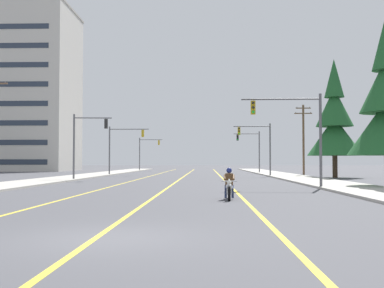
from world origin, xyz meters
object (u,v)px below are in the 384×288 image
object	(u,v)px
apartment_building_far_left_block	(9,90)
traffic_signal_near_left	(85,137)
traffic_signal_far_right	(252,146)
conifer_tree_right_verge_far	(335,123)
traffic_signal_far_left	(146,149)
motorcycle_with_rider	(229,187)
utility_pole_right_far	(303,137)
traffic_signal_near_right	(297,125)
traffic_signal_mid_left	(121,143)
traffic_signal_mid_right	(260,142)

from	to	relation	value
apartment_building_far_left_block	traffic_signal_near_left	bearing A→B (deg)	-59.54
traffic_signal_far_right	conifer_tree_right_verge_far	size ratio (longest dim) A/B	0.48
traffic_signal_far_left	conifer_tree_right_verge_far	world-z (taller)	conifer_tree_right_verge_far
motorcycle_with_rider	apartment_building_far_left_block	bearing A→B (deg)	120.00
utility_pole_right_far	conifer_tree_right_verge_far	distance (m)	7.79
traffic_signal_near_right	traffic_signal_mid_left	xyz separation A→B (m)	(-16.78, 28.93, -0.01)
traffic_signal_near_right	traffic_signal_far_left	size ratio (longest dim) A/B	1.00
motorcycle_with_rider	traffic_signal_far_right	bearing A→B (deg)	83.19
motorcycle_with_rider	traffic_signal_near_left	distance (m)	25.85
motorcycle_with_rider	traffic_signal_mid_right	distance (m)	34.39
motorcycle_with_rider	apartment_building_far_left_block	size ratio (longest dim) A/B	0.07
motorcycle_with_rider	traffic_signal_near_right	world-z (taller)	traffic_signal_near_right
traffic_signal_mid_right	traffic_signal_far_right	distance (m)	14.91
traffic_signal_near_left	conifer_tree_right_verge_far	world-z (taller)	conifer_tree_right_verge_far
traffic_signal_mid_left	conifer_tree_right_verge_far	size ratio (longest dim) A/B	0.48
motorcycle_with_rider	traffic_signal_mid_left	bearing A→B (deg)	107.23
motorcycle_with_rider	traffic_signal_near_left	bearing A→B (deg)	119.11
traffic_signal_far_left	apartment_building_far_left_block	world-z (taller)	apartment_building_far_left_block
traffic_signal_near_left	apartment_building_far_left_block	size ratio (longest dim) A/B	0.21
traffic_signal_far_left	utility_pole_right_far	size ratio (longest dim) A/B	0.71
traffic_signal_far_right	traffic_signal_mid_left	bearing A→B (deg)	-149.30
traffic_signal_mid_right	traffic_signal_far_left	bearing A→B (deg)	117.45
traffic_signal_mid_left	utility_pole_right_far	xyz separation A→B (m)	(22.84, -1.27, 0.59)
traffic_signal_near_left	apartment_building_far_left_block	bearing A→B (deg)	120.46
traffic_signal_near_left	traffic_signal_mid_right	bearing A→B (deg)	32.81
traffic_signal_far_right	traffic_signal_far_left	distance (m)	26.18
traffic_signal_mid_right	traffic_signal_mid_left	xyz separation A→B (m)	(-17.10, 4.41, 0.05)
motorcycle_with_rider	utility_pole_right_far	world-z (taller)	utility_pole_right_far
traffic_signal_near_right	apartment_building_far_left_block	size ratio (longest dim) A/B	0.21
utility_pole_right_far	apartment_building_far_left_block	xyz separation A→B (m)	(-48.73, 28.41, 10.40)
traffic_signal_near_right	utility_pole_right_far	bearing A→B (deg)	77.64
traffic_signal_mid_left	conifer_tree_right_verge_far	bearing A→B (deg)	-19.57
traffic_signal_far_right	apartment_building_far_left_block	bearing A→B (deg)	159.08
motorcycle_with_rider	traffic_signal_mid_left	xyz separation A→B (m)	(-11.85, 38.22, 3.53)
traffic_signal_far_right	apartment_building_far_left_block	size ratio (longest dim) A/B	0.21
traffic_signal_far_left	motorcycle_with_rider	bearing A→B (deg)	-79.68
traffic_signal_far_left	apartment_building_far_left_block	bearing A→B (deg)	-174.97
traffic_signal_mid_right	conifer_tree_right_verge_far	bearing A→B (deg)	-29.95
traffic_signal_mid_right	traffic_signal_mid_left	size ratio (longest dim) A/B	1.00
traffic_signal_near_left	utility_pole_right_far	world-z (taller)	utility_pole_right_far
traffic_signal_far_right	traffic_signal_mid_right	bearing A→B (deg)	-92.19
traffic_signal_mid_right	traffic_signal_far_left	distance (m)	38.08
motorcycle_with_rider	conifer_tree_right_verge_far	world-z (taller)	conifer_tree_right_verge_far
traffic_signal_near_left	traffic_signal_near_right	bearing A→B (deg)	-36.98
traffic_signal_far_right	apartment_building_far_left_block	world-z (taller)	apartment_building_far_left_block
traffic_signal_mid_left	traffic_signal_far_right	bearing A→B (deg)	30.70
traffic_signal_near_left	motorcycle_with_rider	bearing A→B (deg)	-60.89
utility_pole_right_far	traffic_signal_mid_left	bearing A→B (deg)	176.81
traffic_signal_near_right	traffic_signal_mid_right	distance (m)	24.52
apartment_building_far_left_block	motorcycle_with_rider	bearing A→B (deg)	-60.00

